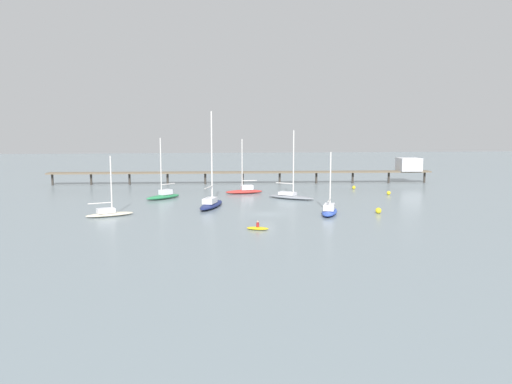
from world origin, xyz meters
TOP-DOWN VIEW (x-y plane):
  - ground_plane at (0.00, 0.00)m, footprint 400.00×400.00m
  - pier at (17.35, 41.67)m, footprint 88.60×8.48m
  - sailboat_gray at (6.45, 16.07)m, footprint 8.72×7.62m
  - sailboat_red at (-1.17, 24.65)m, footprint 7.67×3.17m
  - sailboat_cream at (-23.21, 0.73)m, footprint 7.18×4.69m
  - sailboat_blue at (9.18, -1.34)m, footprint 4.63×7.89m
  - sailboat_green at (-16.54, 18.65)m, footprint 6.90×6.78m
  - sailboat_navy at (-8.18, 7.30)m, footprint 5.28×10.23m
  - dinghy_yellow at (-2.78, -11.53)m, footprint 3.12×2.22m
  - mooring_buoy_far at (16.73, -1.34)m, footprint 0.89×0.89m
  - mooring_buoy_inner at (22.55, 29.43)m, footprint 0.73×0.73m
  - mooring_buoy_mid at (26.42, 19.59)m, footprint 0.75×0.75m

SIDE VIEW (x-z plane):
  - ground_plane at x=0.00m, z-range 0.00..0.00m
  - dinghy_yellow at x=-2.78m, z-range -0.36..0.78m
  - mooring_buoy_inner at x=22.55m, z-range 0.00..0.73m
  - mooring_buoy_mid at x=26.42m, z-range 0.00..0.75m
  - mooring_buoy_far at x=16.73m, z-range 0.00..0.89m
  - sailboat_cream at x=-23.21m, z-range -3.83..4.97m
  - sailboat_gray at x=6.45m, z-range -5.56..6.88m
  - sailboat_blue at x=9.18m, z-range -3.97..5.32m
  - sailboat_green at x=-16.54m, z-range -4.84..6.26m
  - sailboat_red at x=-1.17m, z-range -4.65..6.07m
  - sailboat_navy at x=-8.18m, z-range -6.89..8.59m
  - pier at x=17.35m, z-range 0.43..6.33m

